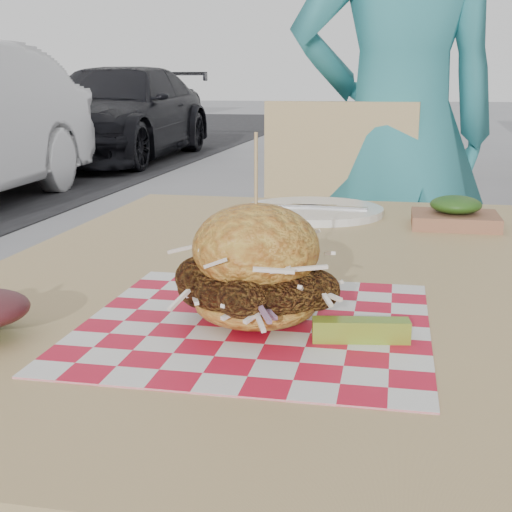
# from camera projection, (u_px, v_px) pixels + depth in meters

# --- Properties ---
(diner) EXTENTS (0.73, 0.61, 1.72)m
(diner) POSITION_uv_depth(u_px,v_px,m) (398.00, 134.00, 2.01)
(diner) COLOR teal
(diner) RESTS_ON ground
(car_dark) EXTENTS (1.75, 4.21, 1.22)m
(car_dark) POSITION_uv_depth(u_px,v_px,m) (117.00, 113.00, 9.44)
(car_dark) COLOR black
(car_dark) RESTS_ON ground
(patio_table) EXTENTS (0.80, 1.20, 0.75)m
(patio_table) POSITION_uv_depth(u_px,v_px,m) (278.00, 320.00, 1.01)
(patio_table) COLOR tan
(patio_table) RESTS_ON ground
(patio_chair) EXTENTS (0.45, 0.46, 0.95)m
(patio_chair) POSITION_uv_depth(u_px,v_px,m) (336.00, 252.00, 1.93)
(patio_chair) COLOR tan
(patio_chair) RESTS_ON ground
(paper_liner) EXTENTS (0.36, 0.36, 0.00)m
(paper_liner) POSITION_uv_depth(u_px,v_px,m) (256.00, 324.00, 0.75)
(paper_liner) COLOR red
(paper_liner) RESTS_ON patio_table
(sandwich) EXTENTS (0.18, 0.18, 0.20)m
(sandwich) POSITION_uv_depth(u_px,v_px,m) (256.00, 272.00, 0.74)
(sandwich) COLOR gold
(sandwich) RESTS_ON paper_liner
(pickle_spear) EXTENTS (0.10, 0.04, 0.02)m
(pickle_spear) POSITION_uv_depth(u_px,v_px,m) (361.00, 330.00, 0.70)
(pickle_spear) COLOR olive
(pickle_spear) RESTS_ON paper_liner
(place_setting) EXTENTS (0.27, 0.27, 0.02)m
(place_setting) POSITION_uv_depth(u_px,v_px,m) (313.00, 211.00, 1.39)
(place_setting) COLOR white
(place_setting) RESTS_ON patio_table
(kraft_tray) EXTENTS (0.15, 0.12, 0.06)m
(kraft_tray) POSITION_uv_depth(u_px,v_px,m) (455.00, 214.00, 1.26)
(kraft_tray) COLOR #905B41
(kraft_tray) RESTS_ON patio_table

